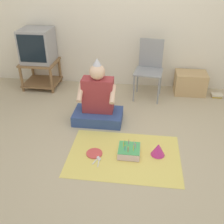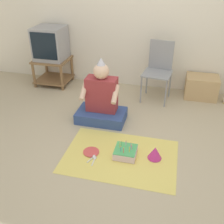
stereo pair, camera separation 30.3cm
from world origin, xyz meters
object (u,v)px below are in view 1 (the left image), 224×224
(cardboard_box_stack, at_px, (190,83))
(book_pile, at_px, (217,95))
(folding_chair, at_px, (150,65))
(birthday_cake, at_px, (129,151))
(tv, at_px, (37,45))
(party_hat_blue, at_px, (158,149))
(paper_plate, at_px, (94,153))
(person_seated, at_px, (98,102))

(cardboard_box_stack, relative_size, book_pile, 2.81)
(folding_chair, height_order, birthday_cake, folding_chair)
(book_pile, height_order, birthday_cake, birthday_cake)
(tv, height_order, party_hat_blue, tv)
(party_hat_blue, bearing_deg, book_pile, 58.33)
(tv, xyz_separation_m, book_pile, (2.86, -0.05, -0.67))
(birthday_cake, relative_size, paper_plate, 1.33)
(tv, bearing_deg, book_pile, -0.99)
(book_pile, distance_m, person_seated, 1.98)
(birthday_cake, bearing_deg, folding_chair, 82.83)
(book_pile, bearing_deg, person_seated, -152.22)
(birthday_cake, xyz_separation_m, paper_plate, (-0.38, -0.04, -0.04))
(person_seated, bearing_deg, folding_chair, 52.06)
(folding_chair, height_order, person_seated, folding_chair)
(cardboard_box_stack, bearing_deg, paper_plate, -125.76)
(person_seated, bearing_deg, book_pile, 27.78)
(birthday_cake, bearing_deg, tv, 134.13)
(tv, bearing_deg, cardboard_box_stack, 1.07)
(party_hat_blue, bearing_deg, person_seated, 140.65)
(tv, xyz_separation_m, folding_chair, (1.77, -0.13, -0.20))
(cardboard_box_stack, height_order, book_pile, cardboard_box_stack)
(cardboard_box_stack, distance_m, person_seated, 1.66)
(person_seated, bearing_deg, party_hat_blue, -39.35)
(folding_chair, xyz_separation_m, paper_plate, (-0.57, -1.54, -0.49))
(cardboard_box_stack, height_order, person_seated, person_seated)
(folding_chair, height_order, party_hat_blue, folding_chair)
(person_seated, xyz_separation_m, paper_plate, (0.08, -0.71, -0.26))
(birthday_cake, bearing_deg, book_pile, 51.20)
(tv, relative_size, cardboard_box_stack, 1.07)
(tv, xyz_separation_m, party_hat_blue, (1.90, -1.60, -0.62))
(tv, xyz_separation_m, birthday_cake, (1.58, -1.63, -0.65))
(paper_plate, bearing_deg, cardboard_box_stack, 54.24)
(person_seated, height_order, paper_plate, person_seated)
(folding_chair, xyz_separation_m, cardboard_box_stack, (0.67, 0.18, -0.33))
(cardboard_box_stack, bearing_deg, folding_chair, -165.22)
(folding_chair, distance_m, birthday_cake, 1.58)
(cardboard_box_stack, xyz_separation_m, birthday_cake, (-0.86, -1.68, -0.12))
(folding_chair, distance_m, person_seated, 1.08)
(person_seated, bearing_deg, birthday_cake, -55.57)
(cardboard_box_stack, bearing_deg, person_seated, -142.52)
(person_seated, bearing_deg, tv, 139.44)
(tv, distance_m, paper_plate, 2.17)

